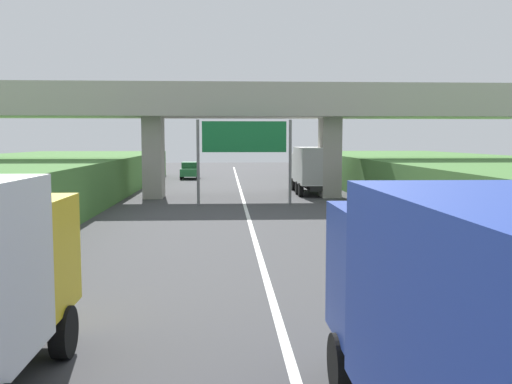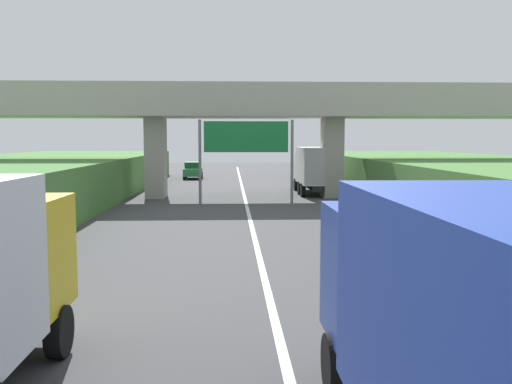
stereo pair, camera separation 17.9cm
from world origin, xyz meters
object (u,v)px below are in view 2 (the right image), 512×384
Objects in this scene: overhead_highway_sign at (246,142)px; construction_barrel_4 at (409,222)px; truck_white at (314,168)px; construction_barrel_3 at (447,239)px; construction_barrel_2 at (506,266)px; truck_blue at (476,334)px; car_green at (193,170)px.

overhead_highway_sign is 6.53× the size of construction_barrel_4.
truck_white is 22.20m from construction_barrel_3.
construction_barrel_2 and construction_barrel_4 have the same top height.
truck_blue is 1.78× the size of car_green.
construction_barrel_3 is 1.00× the size of construction_barrel_4.
construction_barrel_3 is at bearing 69.87° from truck_blue.
car_green is (-9.98, 16.77, -1.08)m from truck_white.
construction_barrel_3 is 4.28m from construction_barrel_4.
construction_barrel_3 is (6.71, -15.57, -3.38)m from overhead_highway_sign.
construction_barrel_3 is at bearing 90.27° from construction_barrel_2.
overhead_highway_sign reaches higher than truck_blue.
truck_blue is 14.84m from construction_barrel_3.
overhead_highway_sign reaches higher than construction_barrel_3.
overhead_highway_sign is 21.23m from construction_barrel_2.
truck_white is at bearing -59.23° from car_green.
construction_barrel_2 is at bearing -89.73° from construction_barrel_3.
truck_white is 26.46m from construction_barrel_2.
construction_barrel_4 is at bearing -85.07° from truck_white.
construction_barrel_3 is (-0.02, 4.28, 0.00)m from construction_barrel_2.
construction_barrel_2 is 1.00× the size of construction_barrel_3.
truck_white is (5.16, 6.53, -1.91)m from overhead_highway_sign.
truck_white reaches higher than construction_barrel_3.
overhead_highway_sign is 8.53m from truck_white.
car_green is (-6.45, 52.73, -1.08)m from truck_blue.
truck_white reaches higher than construction_barrel_2.
car_green is at bearing 104.99° from construction_barrel_2.
construction_barrel_3 is at bearing -89.80° from construction_barrel_4.
overhead_highway_sign is at bearing -78.30° from car_green.
car_green is at bearing 108.42° from construction_barrel_4.
construction_barrel_3 is at bearing -73.47° from car_green.
construction_barrel_3 is at bearing -66.68° from overhead_highway_sign.
overhead_highway_sign is 6.53× the size of construction_barrel_3.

